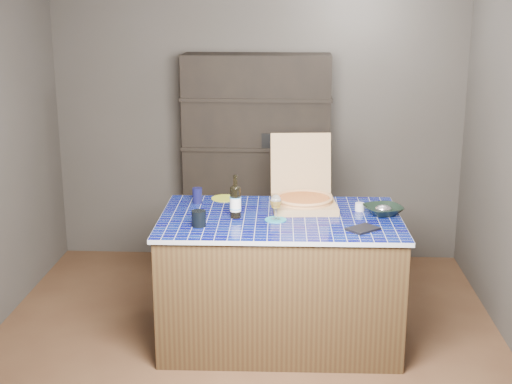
# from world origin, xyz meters

# --- Properties ---
(room) EXTENTS (3.50, 3.50, 3.50)m
(room) POSITION_xyz_m (0.00, 0.00, 1.25)
(room) COLOR brown
(room) RESTS_ON ground
(shelving_unit) EXTENTS (1.20, 0.41, 1.80)m
(shelving_unit) POSITION_xyz_m (0.00, 1.53, 0.90)
(shelving_unit) COLOR black
(shelving_unit) RESTS_ON floor
(kitchen_island) EXTENTS (1.58, 1.02, 0.86)m
(kitchen_island) POSITION_xyz_m (0.23, 0.13, 0.43)
(kitchen_island) COLOR #43311A
(kitchen_island) RESTS_ON floor
(pizza_box) EXTENTS (0.47, 0.55, 0.46)m
(pizza_box) POSITION_xyz_m (0.38, 0.36, 0.93)
(pizza_box) COLOR #A08352
(pizza_box) RESTS_ON kitchen_island
(mead_bottle) EXTENTS (0.08, 0.08, 0.28)m
(mead_bottle) POSITION_xyz_m (-0.06, 0.09, 0.97)
(mead_bottle) COLOR black
(mead_bottle) RESTS_ON kitchen_island
(teal_trivet) EXTENTS (0.14, 0.14, 0.01)m
(teal_trivet) POSITION_xyz_m (0.20, 0.05, 0.86)
(teal_trivet) COLOR teal
(teal_trivet) RESTS_ON kitchen_island
(wine_glass) EXTENTS (0.07, 0.07, 0.16)m
(wine_glass) POSITION_xyz_m (0.20, 0.05, 0.98)
(wine_glass) COLOR white
(wine_glass) RESTS_ON teal_trivet
(tumbler) EXTENTS (0.09, 0.09, 0.10)m
(tumbler) POSITION_xyz_m (-0.28, -0.10, 0.91)
(tumbler) COLOR black
(tumbler) RESTS_ON kitchen_island
(dvd_case) EXTENTS (0.23, 0.22, 0.01)m
(dvd_case) POSITION_xyz_m (0.74, -0.12, 0.87)
(dvd_case) COLOR black
(dvd_case) RESTS_ON kitchen_island
(bowl) EXTENTS (0.32, 0.32, 0.06)m
(bowl) POSITION_xyz_m (0.90, 0.21, 0.89)
(bowl) COLOR black
(bowl) RESTS_ON kitchen_island
(foil_contents) EXTENTS (0.11, 0.09, 0.05)m
(foil_contents) POSITION_xyz_m (0.90, 0.21, 0.90)
(foil_contents) COLOR silver
(foil_contents) RESTS_ON bowl
(white_jar) EXTENTS (0.06, 0.06, 0.05)m
(white_jar) POSITION_xyz_m (0.75, 0.29, 0.89)
(white_jar) COLOR silver
(white_jar) RESTS_ON kitchen_island
(navy_cup) EXTENTS (0.07, 0.07, 0.11)m
(navy_cup) POSITION_xyz_m (-0.35, 0.42, 0.91)
(navy_cup) COLOR black
(navy_cup) RESTS_ON kitchen_island
(green_trivet) EXTENTS (0.19, 0.19, 0.01)m
(green_trivet) POSITION_xyz_m (-0.18, 0.54, 0.86)
(green_trivet) COLOR #ADBB28
(green_trivet) RESTS_ON kitchen_island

